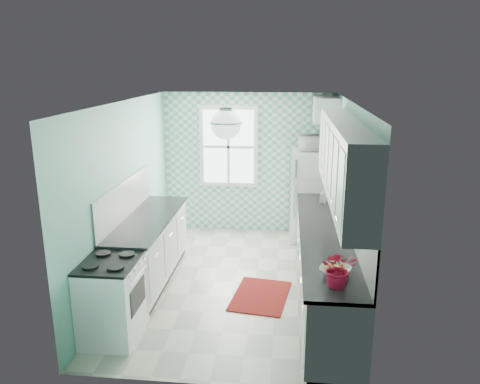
# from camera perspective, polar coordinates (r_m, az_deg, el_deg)

# --- Properties ---
(floor) EXTENTS (3.00, 4.40, 0.02)m
(floor) POSITION_cam_1_polar(r_m,az_deg,el_deg) (6.72, -0.65, -10.98)
(floor) COLOR beige
(floor) RESTS_ON ground
(ceiling) EXTENTS (3.00, 4.40, 0.02)m
(ceiling) POSITION_cam_1_polar(r_m,az_deg,el_deg) (6.04, -0.73, 10.98)
(ceiling) COLOR white
(ceiling) RESTS_ON wall_back
(wall_back) EXTENTS (3.00, 0.02, 2.50)m
(wall_back) POSITION_cam_1_polar(r_m,az_deg,el_deg) (8.40, 1.03, 3.54)
(wall_back) COLOR #6EB3A1
(wall_back) RESTS_ON floor
(wall_front) EXTENTS (3.00, 0.02, 2.50)m
(wall_front) POSITION_cam_1_polar(r_m,az_deg,el_deg) (4.20, -4.15, -8.86)
(wall_front) COLOR #6EB3A1
(wall_front) RESTS_ON floor
(wall_left) EXTENTS (0.02, 4.40, 2.50)m
(wall_left) POSITION_cam_1_polar(r_m,az_deg,el_deg) (6.60, -13.82, -0.21)
(wall_left) COLOR #6EB3A1
(wall_left) RESTS_ON floor
(wall_right) EXTENTS (0.02, 4.40, 2.50)m
(wall_right) POSITION_cam_1_polar(r_m,az_deg,el_deg) (6.28, 13.14, -0.96)
(wall_right) COLOR #6EB3A1
(wall_right) RESTS_ON floor
(accent_wall) EXTENTS (3.00, 0.01, 2.50)m
(accent_wall) POSITION_cam_1_polar(r_m,az_deg,el_deg) (8.38, 1.02, 3.51)
(accent_wall) COLOR #5EB996
(accent_wall) RESTS_ON wall_back
(window) EXTENTS (1.04, 0.05, 1.44)m
(window) POSITION_cam_1_polar(r_m,az_deg,el_deg) (8.33, -1.40, 5.54)
(window) COLOR white
(window) RESTS_ON wall_back
(backsplash_right) EXTENTS (0.02, 3.60, 0.51)m
(backsplash_right) POSITION_cam_1_polar(r_m,az_deg,el_deg) (5.91, 13.35, -2.55)
(backsplash_right) COLOR white
(backsplash_right) RESTS_ON wall_right
(backsplash_left) EXTENTS (0.02, 2.15, 0.51)m
(backsplash_left) POSITION_cam_1_polar(r_m,az_deg,el_deg) (6.54, -13.82, -0.85)
(backsplash_left) COLOR white
(backsplash_left) RESTS_ON wall_left
(upper_cabinets_right) EXTENTS (0.33, 3.20, 0.90)m
(upper_cabinets_right) POSITION_cam_1_polar(r_m,az_deg,el_deg) (5.53, 12.48, 3.81)
(upper_cabinets_right) COLOR silver
(upper_cabinets_right) RESTS_ON wall_right
(upper_cabinet_fridge) EXTENTS (0.40, 0.74, 0.40)m
(upper_cabinet_fridge) POSITION_cam_1_polar(r_m,az_deg,el_deg) (7.87, 10.44, 9.86)
(upper_cabinet_fridge) COLOR silver
(upper_cabinet_fridge) RESTS_ON wall_right
(ceiling_light) EXTENTS (0.34, 0.34, 0.35)m
(ceiling_light) POSITION_cam_1_polar(r_m,az_deg,el_deg) (5.27, -1.73, 8.29)
(ceiling_light) COLOR silver
(ceiling_light) RESTS_ON ceiling
(base_cabinets_right) EXTENTS (0.60, 3.60, 0.90)m
(base_cabinets_right) POSITION_cam_1_polar(r_m,az_deg,el_deg) (6.15, 10.23, -9.12)
(base_cabinets_right) COLOR white
(base_cabinets_right) RESTS_ON floor
(countertop_right) EXTENTS (0.63, 3.60, 0.04)m
(countertop_right) POSITION_cam_1_polar(r_m,az_deg,el_deg) (5.97, 10.30, -5.00)
(countertop_right) COLOR black
(countertop_right) RESTS_ON base_cabinets_right
(base_cabinets_left) EXTENTS (0.60, 2.15, 0.90)m
(base_cabinets_left) POSITION_cam_1_polar(r_m,az_deg,el_deg) (6.70, -11.08, -7.06)
(base_cabinets_left) COLOR white
(base_cabinets_left) RESTS_ON floor
(countertop_left) EXTENTS (0.63, 2.15, 0.04)m
(countertop_left) POSITION_cam_1_polar(r_m,az_deg,el_deg) (6.53, -11.16, -3.25)
(countertop_left) COLOR black
(countertop_left) RESTS_ON base_cabinets_left
(fridge) EXTENTS (0.68, 0.68, 1.57)m
(fridge) POSITION_cam_1_polar(r_m,az_deg,el_deg) (8.11, 8.61, -0.45)
(fridge) COLOR white
(fridge) RESTS_ON floor
(stove) EXTENTS (0.59, 0.74, 0.89)m
(stove) POSITION_cam_1_polar(r_m,az_deg,el_deg) (5.50, -15.31, -12.33)
(stove) COLOR silver
(stove) RESTS_ON floor
(sink) EXTENTS (0.52, 0.43, 0.53)m
(sink) POSITION_cam_1_polar(r_m,az_deg,el_deg) (6.76, 9.95, -2.45)
(sink) COLOR silver
(sink) RESTS_ON countertop_right
(rug) EXTENTS (0.82, 1.07, 0.02)m
(rug) POSITION_cam_1_polar(r_m,az_deg,el_deg) (6.34, 2.51, -12.52)
(rug) COLOR maroon
(rug) RESTS_ON floor
(dish_towel) EXTENTS (0.05, 0.22, 0.33)m
(dish_towel) POSITION_cam_1_polar(r_m,az_deg,el_deg) (6.73, 7.18, -6.50)
(dish_towel) COLOR #4E9F86
(dish_towel) RESTS_ON base_cabinets_right
(fruit_bowl) EXTENTS (0.39, 0.39, 0.07)m
(fruit_bowl) POSITION_cam_1_polar(r_m,az_deg,el_deg) (4.83, 11.55, -9.37)
(fruit_bowl) COLOR silver
(fruit_bowl) RESTS_ON countertop_right
(potted_plant) EXTENTS (0.35, 0.31, 0.37)m
(potted_plant) POSITION_cam_1_polar(r_m,az_deg,el_deg) (4.52, 11.97, -9.09)
(potted_plant) COLOR maroon
(potted_plant) RESTS_ON countertop_right
(soap_bottle) EXTENTS (0.11, 0.11, 0.21)m
(soap_bottle) POSITION_cam_1_polar(r_m,az_deg,el_deg) (7.17, 10.12, -0.45)
(soap_bottle) COLOR #94B7C0
(soap_bottle) RESTS_ON countertop_right
(microwave) EXTENTS (0.49, 0.35, 0.26)m
(microwave) POSITION_cam_1_polar(r_m,az_deg,el_deg) (7.91, 8.88, 5.94)
(microwave) COLOR white
(microwave) RESTS_ON fridge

